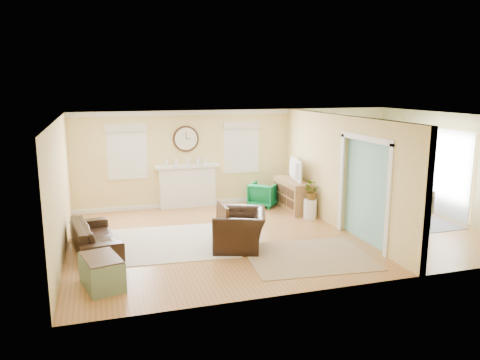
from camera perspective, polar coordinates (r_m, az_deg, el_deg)
name	(u,v)px	position (r m, az deg, el deg)	size (l,w,h in m)	color
floor	(278,233)	(10.59, 4.65, -6.43)	(9.00, 9.00, 0.00)	olive
wall_back	(239,157)	(13.06, -0.10, 2.88)	(9.00, 0.02, 2.60)	#E1BF7A
wall_front	(349,210)	(7.64, 13.11, -3.62)	(9.00, 0.02, 2.60)	#E1BF7A
wall_left	(60,189)	(9.59, -21.09, -1.03)	(0.02, 6.00, 2.60)	#E1BF7A
wall_right	(449,166)	(12.63, 24.11, 1.58)	(0.02, 6.00, 2.60)	#E1BF7A
ceiling	(280,116)	(10.11, 4.88, 7.74)	(9.00, 6.00, 0.02)	white
partition	(335,168)	(11.15, 11.47, 1.46)	(0.17, 6.00, 2.60)	#E1BF7A
fireplace	(188,185)	(12.73, -6.42, -0.64)	(1.70, 0.30, 1.17)	white
wall_clock	(186,139)	(12.61, -6.62, 5.02)	(0.70, 0.07, 0.70)	#412817
window_left	(127,148)	(12.44, -13.64, 3.79)	(1.05, 0.13, 1.42)	white
window_right	(241,144)	(12.99, 0.17, 4.42)	(1.05, 0.13, 1.42)	white
french_doors	(447,174)	(12.63, 23.88, 0.68)	(0.06, 1.70, 2.20)	white
pendant	(399,131)	(11.59, 18.83, 5.67)	(0.30, 0.30, 0.55)	gold
rug_cream	(166,243)	(10.01, -8.99, -7.57)	(2.73, 2.37, 0.01)	beige
rug_jute	(308,257)	(9.23, 8.30, -9.23)	(2.32, 1.90, 0.01)	tan
rug_grey	(390,217)	(12.39, 17.85, -4.29)	(2.27, 2.84, 0.01)	slate
sofa	(95,236)	(9.84, -17.23, -6.58)	(1.97, 0.77, 0.58)	black
eames_chair	(240,230)	(9.52, -0.03, -6.06)	(1.17, 1.02, 0.76)	black
green_chair	(263,195)	(12.79, 2.85, -1.78)	(0.69, 0.71, 0.64)	#067337
trunk	(102,272)	(8.10, -16.50, -10.68)	(0.75, 1.00, 0.52)	gray
credenza	(292,195)	(12.50, 6.40, -1.78)	(0.52, 1.54, 0.80)	olive
tv	(292,170)	(12.36, 6.40, 1.28)	(0.97, 0.13, 0.56)	black
garden_stool	(310,209)	(11.76, 8.53, -3.50)	(0.32, 0.32, 0.48)	white
potted_plant	(311,191)	(11.65, 8.60, -1.33)	(0.39, 0.34, 0.44)	#337F33
dining_table	(391,205)	(12.31, 17.94, -2.86)	(1.84, 1.02, 0.65)	#412817
dining_chair_n	(370,186)	(13.20, 15.53, -0.75)	(0.43, 0.43, 0.94)	slate
dining_chair_s	(420,207)	(11.41, 21.14, -3.07)	(0.45, 0.45, 0.92)	slate
dining_chair_w	(366,195)	(11.90, 15.09, -1.79)	(0.56, 0.56, 1.02)	white
dining_chair_e	(413,195)	(12.56, 20.39, -1.74)	(0.43, 0.43, 0.92)	slate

